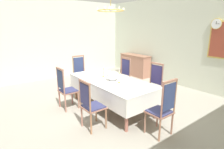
{
  "coord_description": "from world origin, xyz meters",
  "views": [
    {
      "loc": [
        3.56,
        -2.73,
        2.08
      ],
      "look_at": [
        0.17,
        -0.12,
        0.95
      ],
      "focal_mm": 29.21,
      "sensor_mm": 36.0,
      "label": 1
    }
  ],
  "objects_px": {
    "chair_head_west": "(81,74)",
    "mounted_clock": "(217,24)",
    "chair_south_b": "(91,104)",
    "dining_table": "(111,83)",
    "chandelier": "(111,10)",
    "spoon_primary": "(90,78)",
    "sideboard": "(135,65)",
    "bowl_near_left": "(91,79)",
    "chair_south_a": "(66,88)",
    "candlestick_west": "(103,72)",
    "soup_tureen": "(112,76)",
    "chair_head_east": "(163,108)",
    "candlestick_east": "(119,77)",
    "chair_north_b": "(153,85)",
    "bowl_near_right": "(144,83)",
    "spoon_secondary": "(149,85)",
    "chair_north_a": "(123,75)"
  },
  "relations": [
    {
      "from": "spoon_primary",
      "to": "chandelier",
      "type": "height_order",
      "value": "chandelier"
    },
    {
      "from": "bowl_near_left",
      "to": "spoon_primary",
      "type": "xyz_separation_m",
      "value": [
        -0.11,
        0.03,
        -0.01
      ]
    },
    {
      "from": "chair_head_west",
      "to": "candlestick_west",
      "type": "height_order",
      "value": "chair_head_west"
    },
    {
      "from": "chair_south_b",
      "to": "chair_head_west",
      "type": "distance_m",
      "value": 2.41
    },
    {
      "from": "dining_table",
      "to": "chandelier",
      "type": "height_order",
      "value": "chandelier"
    },
    {
      "from": "dining_table",
      "to": "bowl_near_right",
      "type": "xyz_separation_m",
      "value": [
        0.76,
        0.41,
        0.1
      ]
    },
    {
      "from": "candlestick_west",
      "to": "spoon_secondary",
      "type": "height_order",
      "value": "candlestick_west"
    },
    {
      "from": "spoon_secondary",
      "to": "chandelier",
      "type": "relative_size",
      "value": 0.26
    },
    {
      "from": "dining_table",
      "to": "candlestick_east",
      "type": "bearing_deg",
      "value": -0.0
    },
    {
      "from": "bowl_near_right",
      "to": "chandelier",
      "type": "relative_size",
      "value": 0.3
    },
    {
      "from": "bowl_near_right",
      "to": "spoon_secondary",
      "type": "relative_size",
      "value": 1.12
    },
    {
      "from": "bowl_near_right",
      "to": "sideboard",
      "type": "xyz_separation_m",
      "value": [
        -2.75,
        2.41,
        -0.33
      ]
    },
    {
      "from": "bowl_near_right",
      "to": "chair_north_b",
      "type": "bearing_deg",
      "value": 108.37
    },
    {
      "from": "dining_table",
      "to": "candlestick_east",
      "type": "height_order",
      "value": "candlestick_east"
    },
    {
      "from": "soup_tureen",
      "to": "chair_north_a",
      "type": "bearing_deg",
      "value": 125.77
    },
    {
      "from": "sideboard",
      "to": "mounted_clock",
      "type": "relative_size",
      "value": 4.62
    },
    {
      "from": "chair_north_a",
      "to": "chair_north_b",
      "type": "distance_m",
      "value": 1.22
    },
    {
      "from": "chair_south_b",
      "to": "spoon_secondary",
      "type": "relative_size",
      "value": 6.07
    },
    {
      "from": "chair_south_b",
      "to": "chair_head_west",
      "type": "bearing_deg",
      "value": 156.63
    },
    {
      "from": "mounted_clock",
      "to": "chair_south_b",
      "type": "bearing_deg",
      "value": -96.85
    },
    {
      "from": "chair_north_b",
      "to": "chandelier",
      "type": "distance_m",
      "value": 2.18
    },
    {
      "from": "bowl_near_left",
      "to": "mounted_clock",
      "type": "distance_m",
      "value": 3.97
    },
    {
      "from": "chair_head_west",
      "to": "bowl_near_left",
      "type": "height_order",
      "value": "chair_head_west"
    },
    {
      "from": "chair_head_east",
      "to": "bowl_near_right",
      "type": "bearing_deg",
      "value": 64.82
    },
    {
      "from": "chair_south_a",
      "to": "candlestick_west",
      "type": "bearing_deg",
      "value": 72.24
    },
    {
      "from": "candlestick_west",
      "to": "spoon_primary",
      "type": "distance_m",
      "value": 0.39
    },
    {
      "from": "chair_head_west",
      "to": "candlestick_west",
      "type": "bearing_deg",
      "value": 90.0
    },
    {
      "from": "soup_tureen",
      "to": "chandelier",
      "type": "relative_size",
      "value": 0.47
    },
    {
      "from": "chair_head_west",
      "to": "soup_tureen",
      "type": "xyz_separation_m",
      "value": [
        1.68,
        -0.0,
        0.29
      ]
    },
    {
      "from": "chair_head_west",
      "to": "candlestick_east",
      "type": "relative_size",
      "value": 3.24
    },
    {
      "from": "chair_south_a",
      "to": "candlestick_east",
      "type": "relative_size",
      "value": 3.05
    },
    {
      "from": "chair_north_a",
      "to": "mounted_clock",
      "type": "xyz_separation_m",
      "value": [
        1.7,
        2.11,
        1.58
      ]
    },
    {
      "from": "chair_south_a",
      "to": "dining_table",
      "type": "bearing_deg",
      "value": 56.35
    },
    {
      "from": "chair_north_a",
      "to": "chair_south_b",
      "type": "xyz_separation_m",
      "value": [
        1.22,
        -1.91,
        -0.03
      ]
    },
    {
      "from": "mounted_clock",
      "to": "chair_north_a",
      "type": "bearing_deg",
      "value": -128.93
    },
    {
      "from": "chair_north_b",
      "to": "chandelier",
      "type": "bearing_deg",
      "value": 58.86
    },
    {
      "from": "spoon_primary",
      "to": "chair_south_a",
      "type": "bearing_deg",
      "value": -95.58
    },
    {
      "from": "spoon_secondary",
      "to": "mounted_clock",
      "type": "distance_m",
      "value": 2.98
    },
    {
      "from": "chair_south_a",
      "to": "chandelier",
      "type": "relative_size",
      "value": 1.67
    },
    {
      "from": "soup_tureen",
      "to": "candlestick_west",
      "type": "bearing_deg",
      "value": 180.0
    },
    {
      "from": "chair_head_west",
      "to": "chair_head_east",
      "type": "bearing_deg",
      "value": 90.0
    },
    {
      "from": "sideboard",
      "to": "candlestick_west",
      "type": "bearing_deg",
      "value": 120.34
    },
    {
      "from": "chair_head_west",
      "to": "mounted_clock",
      "type": "distance_m",
      "value": 4.37
    },
    {
      "from": "chair_north_b",
      "to": "bowl_near_right",
      "type": "relative_size",
      "value": 5.91
    },
    {
      "from": "chair_head_east",
      "to": "chair_north_a",
      "type": "bearing_deg",
      "value": 67.04
    },
    {
      "from": "candlestick_west",
      "to": "spoon_secondary",
      "type": "bearing_deg",
      "value": 19.55
    },
    {
      "from": "dining_table",
      "to": "spoon_primary",
      "type": "xyz_separation_m",
      "value": [
        -0.43,
        -0.36,
        0.08
      ]
    },
    {
      "from": "chandelier",
      "to": "chair_north_b",
      "type": "bearing_deg",
      "value": 58.86
    },
    {
      "from": "candlestick_east",
      "to": "bowl_near_left",
      "type": "xyz_separation_m",
      "value": [
        -0.66,
        -0.38,
        -0.13
      ]
    },
    {
      "from": "chair_head_east",
      "to": "candlestick_east",
      "type": "xyz_separation_m",
      "value": [
        -1.3,
        0.0,
        0.32
      ]
    }
  ]
}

